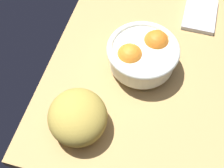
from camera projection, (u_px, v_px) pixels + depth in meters
ground_plane at (145, 65)px, 88.17cm from camera, size 74.14×52.20×3.00cm
fruit_bowl at (143, 54)px, 81.56cm from camera, size 19.13×19.13×9.91cm
bread_loaf at (78, 117)px, 72.47cm from camera, size 19.37×18.98×9.62cm
napkin_folded at (200, 15)px, 95.75cm from camera, size 14.12×9.80×1.37cm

